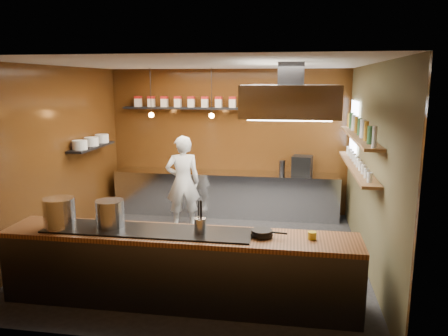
% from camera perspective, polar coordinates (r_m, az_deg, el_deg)
% --- Properties ---
extents(floor, '(5.00, 5.00, 0.00)m').
position_cam_1_polar(floor, '(7.22, -2.48, -11.11)').
color(floor, black).
rests_on(floor, ground).
extents(back_wall, '(5.00, 0.00, 5.00)m').
position_cam_1_polar(back_wall, '(9.22, 0.53, 3.49)').
color(back_wall, '#38190A').
rests_on(back_wall, ground).
extents(left_wall, '(0.00, 5.00, 5.00)m').
position_cam_1_polar(left_wall, '(7.69, -21.16, 1.17)').
color(left_wall, '#38190A').
rests_on(left_wall, ground).
extents(right_wall, '(0.00, 5.00, 5.00)m').
position_cam_1_polar(right_wall, '(6.76, 18.67, 0.04)').
color(right_wall, brown).
rests_on(right_wall, ground).
extents(ceiling, '(5.00, 5.00, 0.00)m').
position_cam_1_polar(ceiling, '(6.68, -2.71, 13.43)').
color(ceiling, silver).
rests_on(ceiling, back_wall).
extents(window_pane, '(0.00, 1.00, 1.00)m').
position_cam_1_polar(window_pane, '(8.36, 16.61, 4.98)').
color(window_pane, white).
rests_on(window_pane, right_wall).
extents(prep_counter, '(4.60, 0.65, 0.90)m').
position_cam_1_polar(prep_counter, '(9.11, 0.21, -3.35)').
color(prep_counter, silver).
rests_on(prep_counter, floor).
extents(pass_counter, '(4.40, 0.72, 0.94)m').
position_cam_1_polar(pass_counter, '(5.61, -5.90, -12.80)').
color(pass_counter, '#38383D').
rests_on(pass_counter, floor).
extents(tin_shelf, '(2.60, 0.26, 0.04)m').
position_cam_1_polar(tin_shelf, '(9.20, -5.20, 7.80)').
color(tin_shelf, black).
rests_on(tin_shelf, back_wall).
extents(plate_shelf, '(0.30, 1.40, 0.04)m').
position_cam_1_polar(plate_shelf, '(8.48, -16.89, 2.66)').
color(plate_shelf, black).
rests_on(plate_shelf, left_wall).
extents(bottle_shelf_upper, '(0.26, 2.80, 0.04)m').
position_cam_1_polar(bottle_shelf_upper, '(6.96, 17.18, 3.94)').
color(bottle_shelf_upper, olive).
rests_on(bottle_shelf_upper, right_wall).
extents(bottle_shelf_lower, '(0.26, 2.80, 0.04)m').
position_cam_1_polar(bottle_shelf_lower, '(7.03, 16.96, 0.14)').
color(bottle_shelf_lower, olive).
rests_on(bottle_shelf_lower, right_wall).
extents(extractor_hood, '(1.20, 2.00, 0.72)m').
position_cam_1_polar(extractor_hood, '(6.15, 8.66, 8.89)').
color(extractor_hood, '#38383D').
rests_on(extractor_hood, ceiling).
extents(pendant_left, '(0.10, 0.10, 0.95)m').
position_cam_1_polar(pendant_left, '(8.71, -9.48, 7.19)').
color(pendant_left, black).
rests_on(pendant_left, ceiling).
extents(pendant_right, '(0.10, 0.10, 0.95)m').
position_cam_1_polar(pendant_right, '(8.41, -1.63, 7.19)').
color(pendant_right, black).
rests_on(pendant_right, ceiling).
extents(storage_tins, '(2.43, 0.13, 0.22)m').
position_cam_1_polar(storage_tins, '(9.15, -4.29, 8.62)').
color(storage_tins, beige).
rests_on(storage_tins, tin_shelf).
extents(plate_stacks, '(0.26, 1.16, 0.16)m').
position_cam_1_polar(plate_stacks, '(8.47, -16.93, 3.33)').
color(plate_stacks, silver).
rests_on(plate_stacks, plate_shelf).
extents(bottles, '(0.06, 2.66, 0.24)m').
position_cam_1_polar(bottles, '(6.95, 17.25, 5.09)').
color(bottles, silver).
rests_on(bottles, bottle_shelf_upper).
extents(wine_glasses, '(0.07, 2.37, 0.13)m').
position_cam_1_polar(wine_glasses, '(7.02, 17.00, 0.83)').
color(wine_glasses, silver).
rests_on(wine_glasses, bottle_shelf_lower).
extents(stockpot_large, '(0.42, 0.42, 0.38)m').
position_cam_1_polar(stockpot_large, '(5.86, -20.72, -5.49)').
color(stockpot_large, silver).
rests_on(stockpot_large, pass_counter).
extents(stockpot_small, '(0.38, 0.38, 0.34)m').
position_cam_1_polar(stockpot_small, '(5.71, -14.67, -5.76)').
color(stockpot_small, '#BABCC1').
rests_on(stockpot_small, pass_counter).
extents(utensil_crock, '(0.17, 0.17, 0.19)m').
position_cam_1_polar(utensil_crock, '(5.32, -3.13, -7.53)').
color(utensil_crock, silver).
rests_on(utensil_crock, pass_counter).
extents(frying_pan, '(0.44, 0.27, 0.07)m').
position_cam_1_polar(frying_pan, '(5.27, 5.00, -8.41)').
color(frying_pan, black).
rests_on(frying_pan, pass_counter).
extents(butter_jar, '(0.13, 0.13, 0.09)m').
position_cam_1_polar(butter_jar, '(5.29, 11.43, -8.63)').
color(butter_jar, gold).
rests_on(butter_jar, pass_counter).
extents(espresso_machine, '(0.43, 0.42, 0.38)m').
position_cam_1_polar(espresso_machine, '(8.92, 10.16, 0.37)').
color(espresso_machine, black).
rests_on(espresso_machine, prep_counter).
extents(chef, '(0.74, 0.60, 1.76)m').
position_cam_1_polar(chef, '(8.27, -5.39, -1.83)').
color(chef, white).
rests_on(chef, floor).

